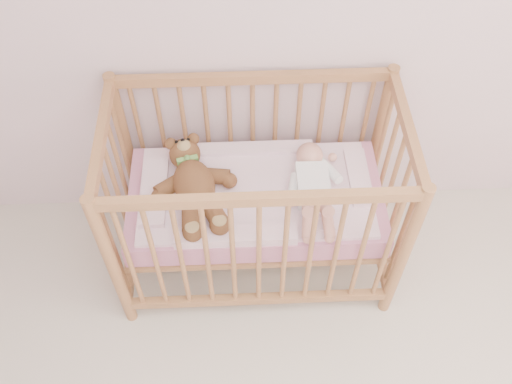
{
  "coord_description": "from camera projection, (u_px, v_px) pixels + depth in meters",
  "views": [
    {
      "loc": [
        -0.39,
        -0.07,
        2.7
      ],
      "look_at": [
        -0.32,
        1.55,
        0.62
      ],
      "focal_mm": 40.0,
      "sensor_mm": 36.0,
      "label": 1
    }
  ],
  "objects": [
    {
      "name": "teddy_bear",
      "position": [
        194.0,
        186.0,
        2.63
      ],
      "size": [
        0.56,
        0.69,
        0.17
      ],
      "primitive_type": null,
      "rotation": [
        0.0,
        0.0,
        0.25
      ],
      "color": "brown",
      "rests_on": "blanket"
    },
    {
      "name": "baby",
      "position": [
        313.0,
        183.0,
        2.65
      ],
      "size": [
        0.28,
        0.58,
        0.14
      ],
      "primitive_type": null,
      "rotation": [
        0.0,
        0.0,
        -0.01
      ],
      "color": "white",
      "rests_on": "blanket"
    },
    {
      "name": "crib",
      "position": [
        256.0,
        199.0,
        2.76
      ],
      "size": [
        1.36,
        0.76,
        1.0
      ],
      "primitive_type": null,
      "color": "#B2794B",
      "rests_on": "floor"
    },
    {
      "name": "mattress",
      "position": [
        256.0,
        201.0,
        2.78
      ],
      "size": [
        1.22,
        0.62,
        0.13
      ],
      "primitive_type": "cube",
      "color": "#C37993",
      "rests_on": "crib"
    },
    {
      "name": "blanket",
      "position": [
        256.0,
        191.0,
        2.72
      ],
      "size": [
        1.1,
        0.58,
        0.06
      ],
      "primitive_type": null,
      "color": "#F8ABC6",
      "rests_on": "mattress"
    }
  ]
}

